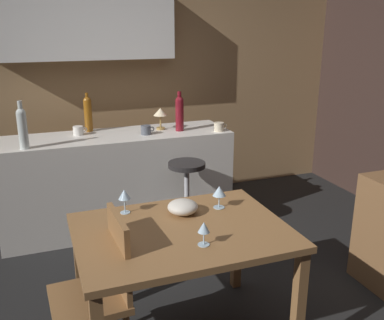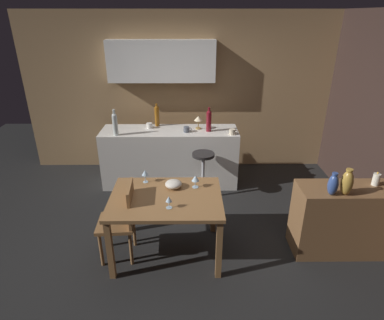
{
  "view_description": "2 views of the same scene",
  "coord_description": "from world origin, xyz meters",
  "px_view_note": "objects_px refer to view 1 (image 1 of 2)",
  "views": [
    {
      "loc": [
        -0.84,
        -2.46,
        1.85
      ],
      "look_at": [
        0.23,
        0.45,
        0.89
      ],
      "focal_mm": 40.63,
      "sensor_mm": 36.0,
      "label": 1
    },
    {
      "loc": [
        0.13,
        -3.31,
        2.52
      ],
      "look_at": [
        0.17,
        0.17,
        0.94
      ],
      "focal_mm": 30.11,
      "sensor_mm": 36.0,
      "label": 2
    }
  ],
  "objects_px": {
    "dining_table": "(182,243)",
    "wine_glass_center": "(204,228)",
    "wine_glass_left": "(124,195)",
    "bar_stool": "(187,200)",
    "wine_glass_right": "(219,192)",
    "wine_bottle_clear": "(22,126)",
    "fruit_bowl": "(183,207)",
    "chair_near_window": "(101,288)",
    "cup_cream": "(219,127)",
    "counter_lamp": "(160,114)",
    "wine_bottle_ruby": "(180,112)",
    "cup_white": "(78,131)",
    "wine_bottle_amber": "(88,113)",
    "cup_slate": "(146,130)"
  },
  "relations": [
    {
      "from": "dining_table",
      "to": "wine_glass_center",
      "type": "xyz_separation_m",
      "value": [
        0.05,
        -0.22,
        0.19
      ]
    },
    {
      "from": "wine_bottle_amber",
      "to": "cup_white",
      "type": "xyz_separation_m",
      "value": [
        -0.11,
        -0.12,
        -0.14
      ]
    },
    {
      "from": "wine_glass_left",
      "to": "wine_glass_center",
      "type": "xyz_separation_m",
      "value": [
        0.3,
        -0.55,
        -0.02
      ]
    },
    {
      "from": "cup_white",
      "to": "counter_lamp",
      "type": "relative_size",
      "value": 0.61
    },
    {
      "from": "wine_bottle_amber",
      "to": "counter_lamp",
      "type": "relative_size",
      "value": 1.75
    },
    {
      "from": "wine_glass_center",
      "to": "fruit_bowl",
      "type": "xyz_separation_m",
      "value": [
        0.03,
        0.42,
        -0.05
      ]
    },
    {
      "from": "bar_stool",
      "to": "wine_glass_center",
      "type": "bearing_deg",
      "value": -106.06
    },
    {
      "from": "fruit_bowl",
      "to": "wine_bottle_clear",
      "type": "relative_size",
      "value": 0.49
    },
    {
      "from": "dining_table",
      "to": "wine_glass_left",
      "type": "height_order",
      "value": "wine_glass_left"
    },
    {
      "from": "fruit_bowl",
      "to": "cup_cream",
      "type": "bearing_deg",
      "value": 58.15
    },
    {
      "from": "chair_near_window",
      "to": "wine_bottle_clear",
      "type": "height_order",
      "value": "wine_bottle_clear"
    },
    {
      "from": "wine_glass_left",
      "to": "counter_lamp",
      "type": "distance_m",
      "value": 1.59
    },
    {
      "from": "cup_white",
      "to": "chair_near_window",
      "type": "bearing_deg",
      "value": -93.58
    },
    {
      "from": "wine_glass_left",
      "to": "counter_lamp",
      "type": "relative_size",
      "value": 0.75
    },
    {
      "from": "chair_near_window",
      "to": "wine_glass_right",
      "type": "xyz_separation_m",
      "value": [
        0.8,
        0.25,
        0.36
      ]
    },
    {
      "from": "fruit_bowl",
      "to": "bar_stool",
      "type": "bearing_deg",
      "value": 69.12
    },
    {
      "from": "bar_stool",
      "to": "wine_glass_right",
      "type": "relative_size",
      "value": 5.04
    },
    {
      "from": "wine_bottle_clear",
      "to": "counter_lamp",
      "type": "bearing_deg",
      "value": 12.43
    },
    {
      "from": "wine_glass_center",
      "to": "wine_bottle_amber",
      "type": "height_order",
      "value": "wine_bottle_amber"
    },
    {
      "from": "bar_stool",
      "to": "wine_glass_center",
      "type": "xyz_separation_m",
      "value": [
        -0.41,
        -1.41,
        0.45
      ]
    },
    {
      "from": "wine_bottle_ruby",
      "to": "cup_cream",
      "type": "height_order",
      "value": "wine_bottle_ruby"
    },
    {
      "from": "dining_table",
      "to": "wine_bottle_clear",
      "type": "height_order",
      "value": "wine_bottle_clear"
    },
    {
      "from": "dining_table",
      "to": "fruit_bowl",
      "type": "height_order",
      "value": "fruit_bowl"
    },
    {
      "from": "wine_bottle_ruby",
      "to": "cup_slate",
      "type": "relative_size",
      "value": 2.99
    },
    {
      "from": "fruit_bowl",
      "to": "cup_white",
      "type": "relative_size",
      "value": 1.5
    },
    {
      "from": "wine_glass_center",
      "to": "wine_bottle_clear",
      "type": "relative_size",
      "value": 0.34
    },
    {
      "from": "fruit_bowl",
      "to": "wine_bottle_clear",
      "type": "bearing_deg",
      "value": 124.65
    },
    {
      "from": "dining_table",
      "to": "wine_bottle_ruby",
      "type": "distance_m",
      "value": 1.8
    },
    {
      "from": "chair_near_window",
      "to": "counter_lamp",
      "type": "xyz_separation_m",
      "value": [
        0.88,
        1.81,
        0.56
      ]
    },
    {
      "from": "wine_glass_left",
      "to": "wine_bottle_ruby",
      "type": "relative_size",
      "value": 0.42
    },
    {
      "from": "cup_cream",
      "to": "counter_lamp",
      "type": "bearing_deg",
      "value": 153.18
    },
    {
      "from": "wine_bottle_amber",
      "to": "cup_cream",
      "type": "height_order",
      "value": "wine_bottle_amber"
    },
    {
      "from": "wine_bottle_clear",
      "to": "counter_lamp",
      "type": "xyz_separation_m",
      "value": [
        1.22,
        0.27,
        -0.03
      ]
    },
    {
      "from": "wine_glass_left",
      "to": "wine_bottle_ruby",
      "type": "distance_m",
      "value": 1.57
    },
    {
      "from": "fruit_bowl",
      "to": "wine_bottle_ruby",
      "type": "height_order",
      "value": "wine_bottle_ruby"
    },
    {
      "from": "wine_glass_left",
      "to": "wine_glass_right",
      "type": "relative_size",
      "value": 1.07
    },
    {
      "from": "fruit_bowl",
      "to": "cup_slate",
      "type": "bearing_deg",
      "value": 84.36
    },
    {
      "from": "cup_white",
      "to": "bar_stool",
      "type": "bearing_deg",
      "value": -37.25
    },
    {
      "from": "wine_bottle_clear",
      "to": "wine_bottle_ruby",
      "type": "distance_m",
      "value": 1.38
    },
    {
      "from": "bar_stool",
      "to": "wine_glass_left",
      "type": "bearing_deg",
      "value": -129.58
    },
    {
      "from": "bar_stool",
      "to": "wine_glass_right",
      "type": "distance_m",
      "value": 1.09
    },
    {
      "from": "wine_glass_center",
      "to": "wine_bottle_clear",
      "type": "xyz_separation_m",
      "value": [
        -0.87,
        1.71,
        0.25
      ]
    },
    {
      "from": "dining_table",
      "to": "cup_cream",
      "type": "relative_size",
      "value": 9.34
    },
    {
      "from": "dining_table",
      "to": "fruit_bowl",
      "type": "xyz_separation_m",
      "value": [
        0.07,
        0.2,
        0.13
      ]
    },
    {
      "from": "bar_stool",
      "to": "cup_white",
      "type": "relative_size",
      "value": 5.82
    },
    {
      "from": "fruit_bowl",
      "to": "wine_bottle_amber",
      "type": "xyz_separation_m",
      "value": [
        -0.33,
        1.73,
        0.29
      ]
    },
    {
      "from": "chair_near_window",
      "to": "bar_stool",
      "type": "height_order",
      "value": "chair_near_window"
    },
    {
      "from": "wine_glass_center",
      "to": "wine_bottle_ruby",
      "type": "height_order",
      "value": "wine_bottle_ruby"
    },
    {
      "from": "wine_glass_right",
      "to": "cup_slate",
      "type": "bearing_deg",
      "value": 94.29
    },
    {
      "from": "wine_glass_right",
      "to": "wine_bottle_ruby",
      "type": "xyz_separation_m",
      "value": [
        0.23,
        1.45,
        0.23
      ]
    }
  ]
}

